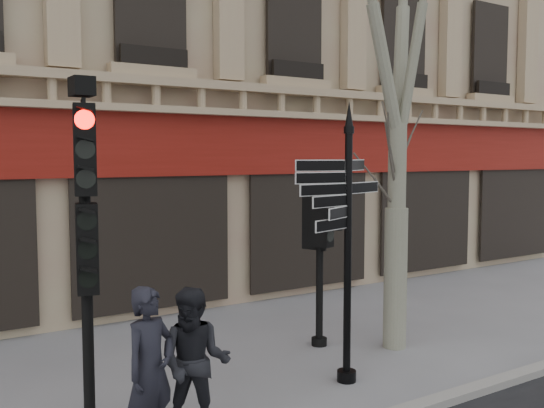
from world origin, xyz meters
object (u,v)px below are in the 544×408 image
at_px(traffic_signal_secondary, 320,234).
at_px(pedestrian_a, 150,370).
at_px(fingerpost, 348,195).
at_px(pedestrian_b, 195,363).
at_px(traffic_signal_main, 85,212).

bearing_deg(traffic_signal_secondary, pedestrian_a, -173.40).
height_order(fingerpost, traffic_signal_secondary, fingerpost).
relative_size(traffic_signal_secondary, pedestrian_b, 1.59).
relative_size(traffic_signal_main, pedestrian_b, 2.37).
xyz_separation_m(traffic_signal_main, pedestrian_b, (1.04, -0.79, -1.80)).
xyz_separation_m(pedestrian_a, pedestrian_b, (0.59, 0.08, -0.05)).
bearing_deg(pedestrian_a, fingerpost, -15.90).
bearing_deg(pedestrian_b, fingerpost, 45.13).
xyz_separation_m(traffic_signal_secondary, pedestrian_b, (-3.39, -2.01, -1.10)).
distance_m(pedestrian_a, pedestrian_b, 0.60).
bearing_deg(traffic_signal_main, pedestrian_b, -23.68).
bearing_deg(traffic_signal_main, traffic_signal_secondary, 29.05).
distance_m(traffic_signal_main, pedestrian_b, 2.22).
relative_size(fingerpost, traffic_signal_main, 0.97).
bearing_deg(pedestrian_a, traffic_signal_main, 92.73).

